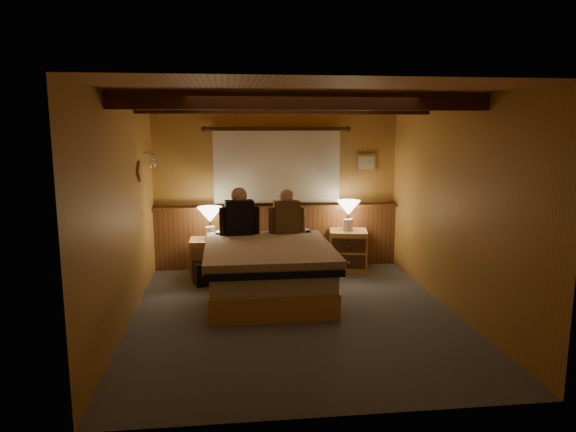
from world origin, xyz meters
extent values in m
plane|color=#4F535E|center=(0.00, 0.00, 0.00)|extent=(4.20, 4.20, 0.00)
plane|color=#C9884B|center=(0.00, 0.00, 2.40)|extent=(4.20, 4.20, 0.00)
plane|color=#B98C42|center=(0.00, 2.10, 1.20)|extent=(3.60, 0.00, 3.60)
plane|color=#B98C42|center=(-1.80, 0.00, 1.20)|extent=(0.00, 4.20, 4.20)
plane|color=#B98C42|center=(1.80, 0.00, 1.20)|extent=(0.00, 4.20, 4.20)
plane|color=#B98C42|center=(0.00, -2.10, 1.20)|extent=(3.60, 0.00, 3.60)
cube|color=brown|center=(0.00, 2.04, 0.45)|extent=(3.60, 0.12, 0.90)
cube|color=brown|center=(0.00, 1.98, 0.92)|extent=(3.60, 0.22, 0.04)
cylinder|color=#412010|center=(0.00, 2.02, 2.05)|extent=(2.10, 0.05, 0.05)
sphere|color=#412010|center=(-1.05, 2.02, 2.05)|extent=(0.08, 0.08, 0.08)
sphere|color=#412010|center=(1.05, 2.02, 2.05)|extent=(0.08, 0.08, 0.08)
cube|color=white|center=(0.00, 2.03, 1.50)|extent=(1.85, 0.08, 1.05)
cube|color=#412010|center=(0.00, -0.60, 2.31)|extent=(3.60, 0.15, 0.16)
cube|color=#412010|center=(0.00, 0.90, 2.31)|extent=(3.60, 0.15, 0.16)
cylinder|color=silver|center=(-1.74, 1.60, 1.75)|extent=(0.03, 0.55, 0.03)
torus|color=silver|center=(-1.71, 1.45, 1.63)|extent=(0.01, 0.21, 0.21)
torus|color=silver|center=(-1.71, 1.68, 1.63)|extent=(0.01, 0.21, 0.21)
cube|color=#A57852|center=(1.35, 2.08, 1.55)|extent=(0.30, 0.03, 0.25)
cube|color=beige|center=(1.35, 2.06, 1.55)|extent=(0.24, 0.01, 0.19)
cube|color=tan|center=(-0.25, 0.68, 0.14)|extent=(1.43, 1.91, 0.29)
cube|color=silver|center=(-0.25, 0.68, 0.40)|extent=(1.39, 1.87, 0.23)
cube|color=black|center=(-0.25, 0.44, 0.54)|extent=(1.49, 1.53, 0.08)
cube|color=pink|center=(-0.25, 0.56, 0.61)|extent=(1.53, 1.72, 0.11)
cube|color=silver|center=(-0.61, 1.42, 0.59)|extent=(0.57, 0.33, 0.15)
cube|color=silver|center=(0.11, 1.42, 0.59)|extent=(0.57, 0.33, 0.15)
cube|color=tan|center=(-1.01, 1.57, 0.27)|extent=(0.50, 0.45, 0.55)
cube|color=brown|center=(-1.01, 1.35, 0.38)|extent=(0.45, 0.02, 0.19)
cube|color=brown|center=(-1.01, 1.35, 0.16)|extent=(0.45, 0.02, 0.19)
cylinder|color=silver|center=(-1.01, 1.35, 0.38)|extent=(0.03, 0.03, 0.03)
cylinder|color=silver|center=(-1.01, 1.35, 0.16)|extent=(0.03, 0.03, 0.03)
cube|color=tan|center=(1.02, 1.74, 0.29)|extent=(0.62, 0.58, 0.59)
cube|color=brown|center=(0.97, 1.51, 0.41)|extent=(0.48, 0.11, 0.21)
cube|color=brown|center=(0.97, 1.51, 0.18)|extent=(0.48, 0.11, 0.21)
cylinder|color=silver|center=(0.97, 1.51, 0.41)|extent=(0.04, 0.04, 0.03)
cylinder|color=silver|center=(0.97, 1.51, 0.18)|extent=(0.04, 0.04, 0.03)
cylinder|color=silver|center=(-0.98, 1.59, 0.63)|extent=(0.13, 0.13, 0.17)
cylinder|color=silver|center=(-0.98, 1.59, 0.74)|extent=(0.02, 0.02, 0.09)
cone|color=#F5E9BF|center=(-0.98, 1.59, 0.89)|extent=(0.34, 0.34, 0.21)
cylinder|color=silver|center=(1.00, 1.71, 0.67)|extent=(0.13, 0.13, 0.17)
cylinder|color=silver|center=(1.00, 1.71, 0.79)|extent=(0.02, 0.02, 0.09)
cone|color=#F5E9BF|center=(1.00, 1.71, 0.93)|extent=(0.34, 0.34, 0.21)
cube|color=black|center=(-0.58, 1.28, 0.88)|extent=(0.39, 0.25, 0.48)
cylinder|color=black|center=(-0.79, 1.26, 0.84)|extent=(0.12, 0.12, 0.39)
cylinder|color=black|center=(-0.37, 1.30, 0.84)|extent=(0.12, 0.12, 0.39)
sphere|color=tan|center=(-0.58, 1.28, 1.19)|extent=(0.21, 0.21, 0.21)
cube|color=#523A21|center=(0.06, 1.31, 0.86)|extent=(0.36, 0.22, 0.45)
cylinder|color=#523A21|center=(-0.14, 1.30, 0.83)|extent=(0.11, 0.11, 0.36)
cylinder|color=#523A21|center=(0.26, 1.32, 0.83)|extent=(0.11, 0.11, 0.36)
sphere|color=tan|center=(0.06, 1.31, 1.15)|extent=(0.20, 0.20, 0.20)
cube|color=black|center=(-0.95, 1.30, 0.15)|extent=(0.56, 0.43, 0.30)
cylinder|color=black|center=(-0.95, 1.30, 0.32)|extent=(0.16, 0.31, 0.08)
camera|label=1|loc=(-0.72, -5.45, 2.07)|focal=32.00mm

